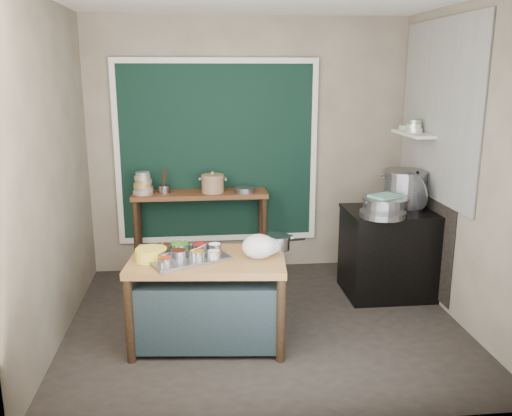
{
  "coord_description": "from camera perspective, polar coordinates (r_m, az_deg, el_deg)",
  "views": [
    {
      "loc": [
        -0.56,
        -4.47,
        2.21
      ],
      "look_at": [
        -0.05,
        0.25,
        1.01
      ],
      "focal_mm": 38.0,
      "sensor_mm": 36.0,
      "label": 1
    }
  ],
  "objects": [
    {
      "name": "right_wall",
      "position": [
        5.11,
        21.03,
        4.05
      ],
      "size": [
        0.02,
        3.0,
        2.8
      ],
      "primitive_type": "cube",
      "color": "gray",
      "rests_on": "floor"
    },
    {
      "name": "left_wall",
      "position": [
        4.7,
        -20.87,
        3.27
      ],
      "size": [
        0.02,
        3.0,
        2.8
      ],
      "primitive_type": "cube",
      "color": "gray",
      "rests_on": "floor"
    },
    {
      "name": "utensil_cup",
      "position": [
        5.89,
        -9.61,
        1.97
      ],
      "size": [
        0.16,
        0.16,
        0.08
      ],
      "primitive_type": "cylinder",
      "rotation": [
        0.0,
        0.0,
        -0.22
      ],
      "color": "gray",
      "rests_on": "back_counter"
    },
    {
      "name": "prep_table",
      "position": [
        4.56,
        -5.04,
        -9.67
      ],
      "size": [
        1.32,
        0.84,
        0.75
      ],
      "primitive_type": "cube",
      "rotation": [
        0.0,
        0.0,
        -0.1
      ],
      "color": "brown",
      "rests_on": "floor"
    },
    {
      "name": "shelf_bowl_green",
      "position": [
        5.99,
        15.5,
        8.17
      ],
      "size": [
        0.19,
        0.19,
        0.05
      ],
      "primitive_type": "cylinder",
      "rotation": [
        0.0,
        0.0,
        -0.31
      ],
      "color": "gray",
      "rests_on": "wall_shelf"
    },
    {
      "name": "shelf_bowl_stack",
      "position": [
        5.77,
        16.36,
        8.23
      ],
      "size": [
        0.16,
        0.16,
        0.13
      ],
      "color": "silver",
      "rests_on": "wall_shelf"
    },
    {
      "name": "pot_lid",
      "position": [
        5.56,
        16.32,
        1.74
      ],
      "size": [
        0.2,
        0.41,
        0.39
      ],
      "primitive_type": "cylinder",
      "rotation": [
        0.0,
        1.36,
        0.26
      ],
      "color": "gray",
      "rests_on": "stove_top"
    },
    {
      "name": "shallow_pan",
      "position": [
        5.25,
        13.18,
        -0.61
      ],
      "size": [
        0.57,
        0.57,
        0.06
      ],
      "primitive_type": "cylinder",
      "rotation": [
        0.0,
        0.0,
        0.4
      ],
      "color": "gray",
      "rests_on": "stove_top"
    },
    {
      "name": "ceramic_crock",
      "position": [
        5.84,
        -4.58,
        2.48
      ],
      "size": [
        0.3,
        0.3,
        0.17
      ],
      "primitive_type": null,
      "rotation": [
        0.0,
        0.0,
        -0.19
      ],
      "color": "#8B6C4C",
      "rests_on": "back_counter"
    },
    {
      "name": "condiment_bowls",
      "position": [
        4.43,
        -7.72,
        -4.51
      ],
      "size": [
        0.56,
        0.43,
        0.07
      ],
      "color": "gray",
      "rests_on": "condiment_tray"
    },
    {
      "name": "yellow_basin",
      "position": [
        4.41,
        -10.96,
        -4.81
      ],
      "size": [
        0.27,
        0.27,
        0.1
      ],
      "primitive_type": "cylinder",
      "rotation": [
        0.0,
        0.0,
        -0.08
      ],
      "color": "#ECDC4B",
      "rests_on": "prep_table"
    },
    {
      "name": "curtain_panel",
      "position": [
        6.01,
        -4.11,
        5.85
      ],
      "size": [
        2.1,
        0.02,
        1.9
      ],
      "primitive_type": "cube",
      "color": "black",
      "rests_on": "back_wall"
    },
    {
      "name": "back_counter",
      "position": [
        6.01,
        -5.8,
        -2.74
      ],
      "size": [
        1.45,
        0.4,
        0.95
      ],
      "primitive_type": "cube",
      "color": "#583419",
      "rests_on": "floor"
    },
    {
      "name": "soot_patch",
      "position": [
        5.82,
        17.39,
        -1.59
      ],
      "size": [
        0.01,
        1.3,
        1.3
      ],
      "primitive_type": "cube",
      "color": "black",
      "rests_on": "right_wall"
    },
    {
      "name": "stove_block",
      "position": [
        5.66,
        13.95,
        -4.68
      ],
      "size": [
        0.9,
        0.68,
        0.85
      ],
      "primitive_type": "cube",
      "color": "black",
      "rests_on": "floor"
    },
    {
      "name": "stock_pot",
      "position": [
        5.72,
        15.36,
        2.02
      ],
      "size": [
        0.48,
        0.48,
        0.36
      ],
      "primitive_type": null,
      "rotation": [
        0.0,
        0.0,
        0.04
      ],
      "color": "gray",
      "rests_on": "stove_top"
    },
    {
      "name": "green_cloth",
      "position": [
        5.4,
        13.47,
        1.23
      ],
      "size": [
        0.35,
        0.32,
        0.02
      ],
      "primitive_type": "cube",
      "rotation": [
        0.0,
        0.0,
        0.46
      ],
      "color": "#5D9B8B",
      "rests_on": "steamer"
    },
    {
      "name": "floor",
      "position": [
        5.03,
        0.91,
        -12.1
      ],
      "size": [
        3.5,
        3.0,
        0.02
      ],
      "primitive_type": "cube",
      "color": "black",
      "rests_on": "ground"
    },
    {
      "name": "back_wall",
      "position": [
        6.06,
        -0.81,
        6.44
      ],
      "size": [
        3.5,
        0.02,
        2.8
      ],
      "primitive_type": "cube",
      "color": "gray",
      "rests_on": "floor"
    },
    {
      "name": "stove_top",
      "position": [
        5.54,
        14.21,
        -0.37
      ],
      "size": [
        0.92,
        0.69,
        0.03
      ],
      "primitive_type": "cube",
      "color": "black",
      "rests_on": "stove_block"
    },
    {
      "name": "condiment_tray",
      "position": [
        4.41,
        -7.37,
        -5.17
      ],
      "size": [
        0.74,
        0.65,
        0.03
      ],
      "primitive_type": "cube",
      "rotation": [
        0.0,
        0.0,
        0.43
      ],
      "color": "gray",
      "rests_on": "prep_table"
    },
    {
      "name": "steamer",
      "position": [
        5.42,
        13.42,
        0.34
      ],
      "size": [
        0.6,
        0.6,
        0.15
      ],
      "primitive_type": null,
      "rotation": [
        0.0,
        0.0,
        0.34
      ],
      "color": "gray",
      "rests_on": "stove_top"
    },
    {
      "name": "saucepan",
      "position": [
        4.59,
        2.29,
        -3.65
      ],
      "size": [
        0.25,
        0.25,
        0.12
      ],
      "primitive_type": null,
      "rotation": [
        0.0,
        0.0,
        0.11
      ],
      "color": "gray",
      "rests_on": "prep_table"
    },
    {
      "name": "wide_bowl",
      "position": [
        5.84,
        -1.21,
        1.93
      ],
      "size": [
        0.22,
        0.22,
        0.05
      ],
      "primitive_type": "cylinder",
      "rotation": [
        0.0,
        0.0,
        0.03
      ],
      "color": "gray",
      "rests_on": "back_counter"
    },
    {
      "name": "curtain_frame",
      "position": [
        6.0,
        -4.11,
        5.84
      ],
      "size": [
        2.22,
        0.03,
        2.02
      ],
      "primitive_type": null,
      "color": "beige",
      "rests_on": "back_wall"
    },
    {
      "name": "tile_panel",
      "position": [
        5.54,
        18.63,
        9.67
      ],
      "size": [
        0.02,
        1.7,
        1.7
      ],
      "primitive_type": "cube",
      "color": "#B2B2AA",
      "rests_on": "right_wall"
    },
    {
      "name": "plastic_bag_a",
      "position": [
        4.36,
        0.28,
        -4.07
      ],
      "size": [
        0.32,
        0.29,
        0.2
      ],
      "primitive_type": "ellipsoid",
      "rotation": [
        0.0,
        0.0,
        0.27
      ],
      "color": "white",
      "rests_on": "prep_table"
    },
    {
      "name": "bowl_stack",
      "position": [
        5.87,
        -11.77,
        2.45
      ],
      "size": [
        0.21,
        0.21,
        0.24
      ],
      "color": "tan",
      "rests_on": "back_counter"
    },
    {
      "name": "plastic_bag_b",
      "position": [
        4.44,
        1.29,
        -4.06
      ],
      "size": [
        0.22,
        0.19,
        0.15
      ],
      "primitive_type": "ellipsoid",
      "rotation": [
        0.0,
        0.0,
        0.13
      ],
      "color": "white",
      "rests_on": "prep_table"
    },
    {
      "name": "wall_shelf",
      "position": [
        5.79,
        16.26,
        7.51
      ],
      "size": [
        0.22,
        0.7,
        0.03
      ],
      "primitive_type": "cube",
      "color": "beige",
      "rests_on": "right_wall"
    }
  ]
}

